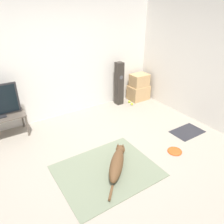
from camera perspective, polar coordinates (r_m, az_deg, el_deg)
name	(u,v)px	position (r m, az deg, el deg)	size (l,w,h in m)	color
ground_plane	(103,164)	(3.79, -2.25, -13.45)	(12.00, 12.00, 0.00)	#9E9384
wall_back	(51,63)	(4.95, -15.53, 12.33)	(8.00, 0.06, 2.55)	silver
wall_right	(213,67)	(4.90, 24.97, 10.64)	(0.06, 8.00, 2.55)	silver
area_rug	(107,171)	(3.65, -1.34, -15.12)	(1.55, 1.26, 0.01)	slate
dog	(117,163)	(3.61, 1.33, -13.14)	(0.84, 0.89, 0.24)	brown
frisbee	(175,151)	(4.20, 16.06, -9.81)	(0.26, 0.26, 0.03)	#DB511E
cardboard_box_lower	(138,92)	(6.08, 6.92, 5.09)	(0.53, 0.40, 0.39)	tan
cardboard_box_upper	(139,80)	(5.94, 7.16, 8.24)	(0.46, 0.35, 0.33)	tan
floor_speaker	(119,84)	(5.63, 1.87, 7.38)	(0.18, 0.18, 1.11)	#2D2823
tennis_ball_by_boxes	(129,102)	(5.89, 4.55, 2.71)	(0.07, 0.07, 0.07)	#C6E033
tennis_ball_near_speaker	(132,104)	(5.76, 5.23, 2.12)	(0.07, 0.07, 0.07)	#C6E033
door_mat	(187,132)	(4.86, 19.05, -4.88)	(0.67, 0.45, 0.01)	#28282D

